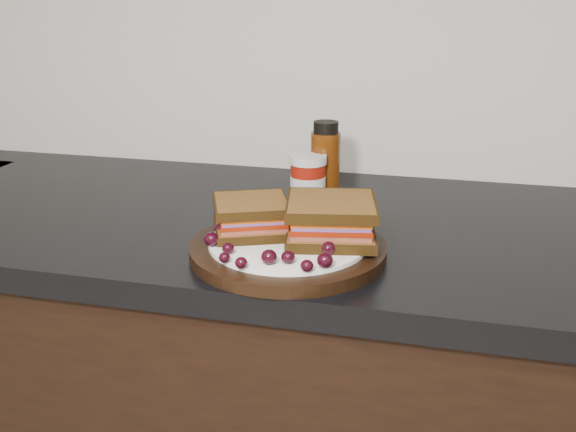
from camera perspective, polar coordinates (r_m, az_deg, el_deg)
name	(u,v)px	position (r m, az deg, el deg)	size (l,w,h in m)	color
countertop	(359,234)	(1.06, 6.29, -1.58)	(3.98, 0.60, 0.04)	black
plate	(288,250)	(0.92, 0.00, -3.02)	(0.28, 0.28, 0.02)	black
sandwich_left	(251,216)	(0.93, -3.26, -0.03)	(0.11, 0.11, 0.05)	brown
sandwich_right	(331,220)	(0.91, 3.83, -0.32)	(0.12, 0.12, 0.06)	brown
grape_0	(211,239)	(0.89, -6.82, -2.05)	(0.02, 0.02, 0.02)	black
grape_1	(228,248)	(0.86, -5.35, -2.88)	(0.02, 0.02, 0.02)	black
grape_2	(225,257)	(0.84, -5.66, -3.69)	(0.02, 0.02, 0.01)	black
grape_3	(241,263)	(0.82, -4.18, -4.16)	(0.02, 0.02, 0.02)	black
grape_4	(269,257)	(0.83, -1.70, -3.65)	(0.02, 0.02, 0.02)	black
grape_5	(288,257)	(0.83, 0.00, -3.67)	(0.02, 0.02, 0.02)	black
grape_6	(307,266)	(0.81, 1.70, -4.45)	(0.02, 0.02, 0.02)	black
grape_7	(325,260)	(0.82, 3.31, -3.96)	(0.02, 0.02, 0.02)	black
grape_8	(329,248)	(0.86, 3.62, -2.86)	(0.02, 0.02, 0.02)	black
grape_9	(327,246)	(0.87, 3.51, -2.66)	(0.02, 0.02, 0.02)	black
grape_10	(349,235)	(0.90, 5.43, -1.65)	(0.02, 0.02, 0.02)	black
grape_11	(327,231)	(0.92, 3.51, -1.36)	(0.02, 0.02, 0.02)	black
grape_12	(329,227)	(0.93, 3.67, -1.03)	(0.02, 0.02, 0.02)	black
grape_13	(254,219)	(0.97, -3.06, -0.29)	(0.02, 0.02, 0.02)	black
grape_14	(240,224)	(0.95, -4.27, -0.74)	(0.02, 0.02, 0.02)	black
grape_15	(243,232)	(0.92, -4.05, -1.38)	(0.02, 0.02, 0.02)	black
grape_16	(260,222)	(0.95, -2.54, -0.54)	(0.02, 0.02, 0.02)	black
grape_17	(254,222)	(0.95, -3.06, -0.54)	(0.02, 0.02, 0.02)	black
grape_18	(222,229)	(0.93, -5.88, -1.14)	(0.02, 0.02, 0.02)	black
condiment_jar	(308,182)	(1.11, 1.78, 3.06)	(0.06, 0.06, 0.09)	maroon
oil_bottle	(325,162)	(1.14, 3.33, 4.79)	(0.05, 0.05, 0.15)	#4F2207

